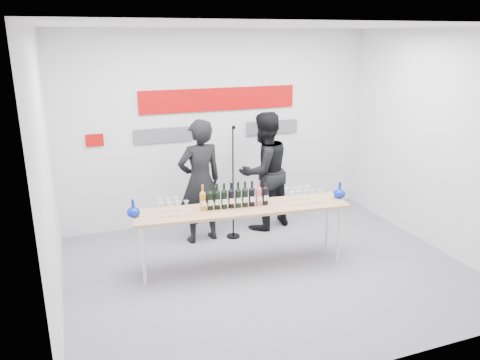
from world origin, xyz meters
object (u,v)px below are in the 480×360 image
object	(u,v)px
presenter_left	(200,182)
tasting_table	(243,212)
presenter_right	(264,171)
mic_stand	(233,204)

from	to	relation	value
presenter_left	tasting_table	bearing A→B (deg)	97.53
presenter_right	mic_stand	xyz separation A→B (m)	(-0.58, -0.22, -0.39)
presenter_left	presenter_right	bearing A→B (deg)	179.15
presenter_right	presenter_left	bearing A→B (deg)	-8.75
presenter_right	tasting_table	bearing A→B (deg)	38.79
tasting_table	mic_stand	size ratio (longest dim) A/B	1.63
presenter_left	mic_stand	bearing A→B (deg)	162.80
mic_stand	presenter_right	bearing A→B (deg)	9.04
presenter_right	mic_stand	world-z (taller)	presenter_right
presenter_left	presenter_right	distance (m)	1.06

